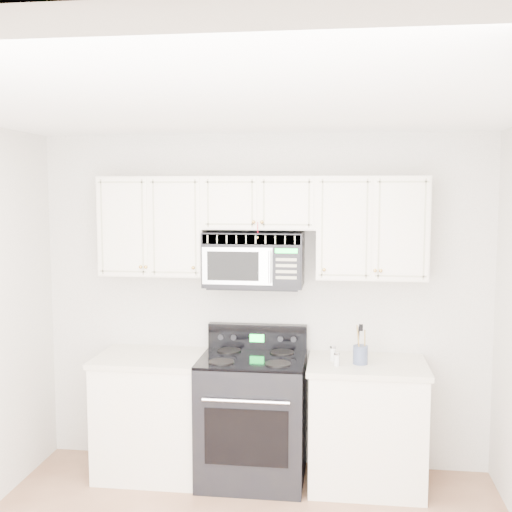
# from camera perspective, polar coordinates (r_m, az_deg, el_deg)

# --- Properties ---
(room) EXTENTS (3.51, 3.51, 2.61)m
(room) POSITION_cam_1_polar(r_m,az_deg,el_deg) (3.35, -2.91, -9.18)
(room) COLOR #A47B5C
(room) RESTS_ON ground
(base_cabinet_left) EXTENTS (0.86, 0.65, 0.92)m
(base_cabinet_left) POSITION_cam_1_polar(r_m,az_deg,el_deg) (5.13, -8.96, -14.05)
(base_cabinet_left) COLOR #EDE1C9
(base_cabinet_left) RESTS_ON ground
(base_cabinet_right) EXTENTS (0.86, 0.65, 0.92)m
(base_cabinet_right) POSITION_cam_1_polar(r_m,az_deg,el_deg) (4.95, 9.77, -14.84)
(base_cabinet_right) COLOR #EDE1C9
(base_cabinet_right) RESTS_ON ground
(range) EXTENTS (0.78, 0.71, 1.12)m
(range) POSITION_cam_1_polar(r_m,az_deg,el_deg) (4.95, -0.29, -14.03)
(range) COLOR black
(range) RESTS_ON ground
(upper_cabinets) EXTENTS (2.44, 0.37, 0.75)m
(upper_cabinets) POSITION_cam_1_polar(r_m,az_deg,el_deg) (4.81, 0.44, 3.07)
(upper_cabinets) COLOR #EDE1C9
(upper_cabinets) RESTS_ON ground
(microwave) EXTENTS (0.74, 0.42, 0.41)m
(microwave) POSITION_cam_1_polar(r_m,az_deg,el_deg) (4.82, -0.17, -0.26)
(microwave) COLOR black
(microwave) RESTS_ON ground
(utensil_crock) EXTENTS (0.11, 0.11, 0.29)m
(utensil_crock) POSITION_cam_1_polar(r_m,az_deg,el_deg) (4.73, 9.26, -8.61)
(utensil_crock) COLOR #434D6F
(utensil_crock) RESTS_ON base_cabinet_right
(shaker_salt) EXTENTS (0.04, 0.04, 0.10)m
(shaker_salt) POSITION_cam_1_polar(r_m,az_deg,el_deg) (4.67, 7.18, -9.08)
(shaker_salt) COLOR silver
(shaker_salt) RESTS_ON base_cabinet_right
(shaker_pepper) EXTENTS (0.05, 0.05, 0.11)m
(shaker_pepper) POSITION_cam_1_polar(r_m,az_deg,el_deg) (4.80, 6.85, -8.56)
(shaker_pepper) COLOR silver
(shaker_pepper) RESTS_ON base_cabinet_right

